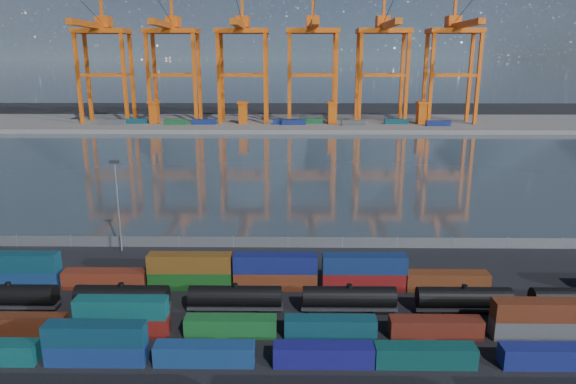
{
  "coord_description": "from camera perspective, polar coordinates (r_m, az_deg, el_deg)",
  "views": [
    {
      "loc": [
        1.18,
        -60.57,
        33.42
      ],
      "look_at": [
        0.0,
        30.0,
        10.0
      ],
      "focal_mm": 32.0,
      "sensor_mm": 36.0,
      "label": 1
    }
  ],
  "objects": [
    {
      "name": "ground",
      "position": [
        69.19,
        -0.33,
        -14.39
      ],
      "size": [
        700.0,
        700.0,
        0.0
      ],
      "primitive_type": "plane",
      "color": "black",
      "rests_on": "ground"
    },
    {
      "name": "gantry_cranes",
      "position": [
        264.04,
        -1.19,
        16.3
      ],
      "size": [
        201.19,
        50.29,
        68.1
      ],
      "color": "#CD510E",
      "rests_on": "ground"
    },
    {
      "name": "straddle_carriers",
      "position": [
        261.85,
        -0.06,
        8.89
      ],
      "size": [
        140.0,
        7.0,
        11.1
      ],
      "color": "#CD510E",
      "rests_on": "far_quay"
    },
    {
      "name": "container_row_north",
      "position": [
        77.84,
        2.06,
        -9.22
      ],
      "size": [
        141.94,
        2.54,
        5.41
      ],
      "color": "navy",
      "rests_on": "ground"
    },
    {
      "name": "waterfront_fence",
      "position": [
        94.33,
        -0.02,
        -5.6
      ],
      "size": [
        160.12,
        0.12,
        2.2
      ],
      "color": "#595B5E",
      "rests_on": "ground"
    },
    {
      "name": "far_quay",
      "position": [
        272.51,
        0.5,
        7.67
      ],
      "size": [
        700.0,
        70.0,
        2.0
      ],
      "primitive_type": "cube",
      "color": "#514F4C",
      "rests_on": "ground"
    },
    {
      "name": "tanker_string",
      "position": [
        71.7,
        -5.87,
        -11.57
      ],
      "size": [
        137.06,
        2.81,
        4.02
      ],
      "color": "black",
      "rests_on": "ground"
    },
    {
      "name": "quay_containers",
      "position": [
        258.09,
        -1.98,
        7.79
      ],
      "size": [
        172.58,
        10.99,
        2.6
      ],
      "color": "navy",
      "rests_on": "far_quay"
    },
    {
      "name": "harbor_water",
      "position": [
        168.91,
        0.33,
        3.09
      ],
      "size": [
        700.0,
        700.0,
        0.0
      ],
      "primitive_type": "plane",
      "color": "#2A363D",
      "rests_on": "ground"
    },
    {
      "name": "container_row_south",
      "position": [
        60.53,
        -3.05,
        -17.24
      ],
      "size": [
        139.5,
        2.3,
        4.9
      ],
      "color": "#36393A",
      "rests_on": "ground"
    },
    {
      "name": "yard_light_mast",
      "position": [
        95.13,
        -18.42,
        -0.95
      ],
      "size": [
        1.6,
        0.4,
        16.6
      ],
      "color": "slate",
      "rests_on": "ground"
    },
    {
      "name": "container_row_mid",
      "position": [
        65.74,
        0.7,
        -14.41
      ],
      "size": [
        140.0,
        2.32,
        4.94
      ],
      "color": "#3A3D3F",
      "rests_on": "ground"
    }
  ]
}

